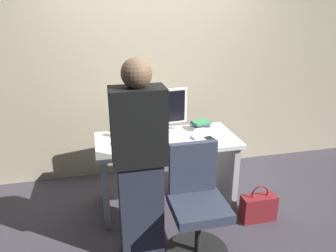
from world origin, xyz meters
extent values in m
plane|color=#3D3842|center=(0.00, 0.00, 0.00)|extent=(9.00, 9.00, 0.00)
cube|color=tan|center=(0.00, 0.86, 1.50)|extent=(6.40, 0.10, 3.00)
cube|color=white|center=(0.00, 0.00, 0.72)|extent=(1.38, 0.66, 0.04)
cube|color=#B2B2B7|center=(-0.63, 0.00, 0.35)|extent=(0.06, 0.58, 0.70)
cube|color=#B2B2B7|center=(0.63, 0.00, 0.35)|extent=(0.06, 0.58, 0.70)
cylinder|color=black|center=(0.08, -0.78, 0.01)|extent=(0.52, 0.52, 0.03)
cylinder|color=black|center=(0.08, -0.78, 0.23)|extent=(0.05, 0.05, 0.39)
cube|color=#33384C|center=(0.08, -0.78, 0.46)|extent=(0.44, 0.44, 0.08)
cube|color=#33384C|center=(0.08, -0.59, 0.72)|extent=(0.40, 0.06, 0.44)
cube|color=#262838|center=(-0.36, -0.65, 0.42)|extent=(0.34, 0.20, 0.85)
cube|color=black|center=(-0.36, -0.65, 1.14)|extent=(0.40, 0.24, 0.58)
sphere|color=brown|center=(-0.36, -0.65, 1.53)|extent=(0.22, 0.22, 0.22)
cube|color=silver|center=(-0.02, 0.16, 0.75)|extent=(0.21, 0.16, 0.02)
cube|color=silver|center=(-0.02, 0.16, 0.80)|extent=(0.04, 0.03, 0.08)
cube|color=silver|center=(-0.02, 0.16, 1.02)|extent=(0.54, 0.08, 0.36)
cube|color=black|center=(-0.02, 0.15, 1.02)|extent=(0.49, 0.06, 0.32)
cube|color=white|center=(-0.06, -0.05, 0.75)|extent=(0.43, 0.13, 0.02)
ellipsoid|color=white|center=(0.26, -0.06, 0.76)|extent=(0.06, 0.10, 0.03)
cylinder|color=#D84C3F|center=(-0.43, -0.08, 0.79)|extent=(0.07, 0.07, 0.09)
cylinder|color=#D84C3F|center=(-0.49, 0.18, 0.79)|extent=(0.07, 0.07, 0.09)
cube|color=white|center=(0.41, 0.18, 0.76)|extent=(0.19, 0.12, 0.04)
cube|color=#594C72|center=(0.40, 0.19, 0.79)|extent=(0.22, 0.16, 0.03)
cube|color=#338C59|center=(0.41, 0.17, 0.82)|extent=(0.20, 0.17, 0.02)
cube|color=black|center=(0.42, -0.12, 0.75)|extent=(0.10, 0.16, 0.01)
cube|color=maroon|center=(0.80, -0.47, 0.13)|extent=(0.34, 0.14, 0.26)
torus|color=maroon|center=(0.80, -0.47, 0.29)|extent=(0.18, 0.02, 0.18)
camera|label=1|loc=(-0.65, -2.81, 1.95)|focal=34.09mm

